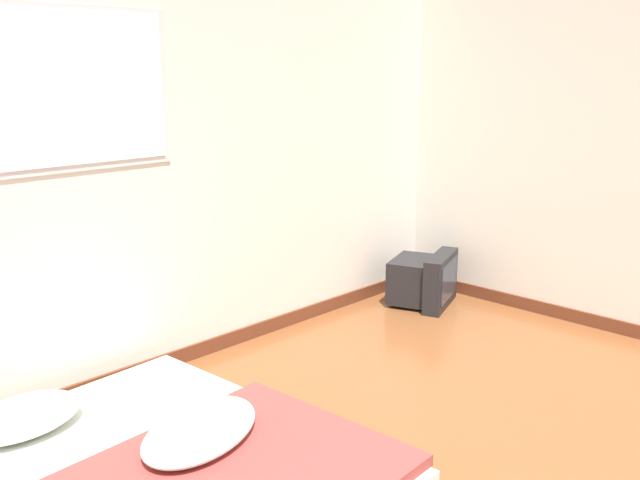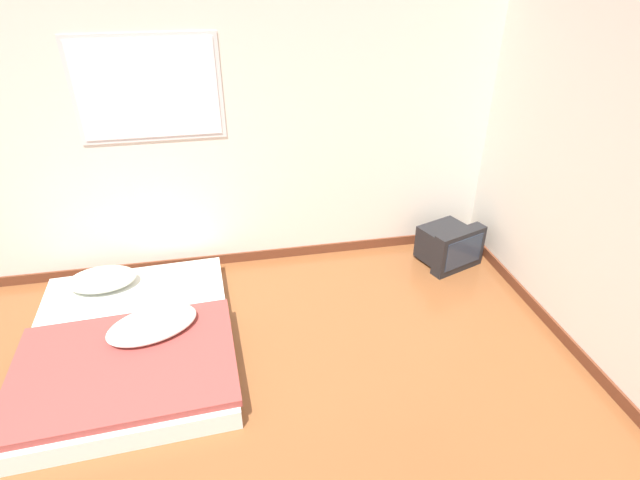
% 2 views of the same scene
% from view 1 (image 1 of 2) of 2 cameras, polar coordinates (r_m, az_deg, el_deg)
% --- Properties ---
extents(wall_back, '(8.21, 0.08, 2.60)m').
position_cam_1_polar(wall_back, '(3.67, -20.71, 6.68)').
color(wall_back, silver).
rests_on(wall_back, ground_plane).
extents(mattress_bed, '(1.47, 1.81, 0.29)m').
position_cam_1_polar(mattress_bed, '(3.06, -12.41, -17.78)').
color(mattress_bed, silver).
rests_on(mattress_bed, ground_plane).
extents(crt_tv, '(0.57, 0.54, 0.38)m').
position_cam_1_polar(crt_tv, '(5.20, 8.33, -3.16)').
color(crt_tv, black).
rests_on(crt_tv, ground_plane).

